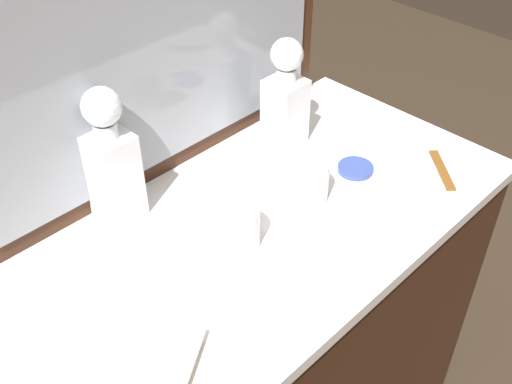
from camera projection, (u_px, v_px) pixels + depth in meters
name	position (u px, v px, depth m)	size (l,w,h in m)	color
dresser	(256.00, 354.00, 1.52)	(1.12, 0.57, 0.87)	#381E11
dresser_mirror	(155.00, 22.00, 1.18)	(0.91, 0.03, 0.68)	#381E11
crystal_decanter_front	(112.00, 167.00, 1.20)	(0.08, 0.08, 0.29)	white
crystal_decanter_center	(285.00, 103.00, 1.40)	(0.08, 0.08, 0.26)	white
crystal_tumbler_rear	(237.00, 229.00, 1.17)	(0.09, 0.09, 0.09)	white
crystal_tumbler_far_left	(308.00, 183.00, 1.28)	(0.08, 0.08, 0.09)	white
silver_brush_far_right	(173.00, 372.00, 0.96)	(0.17, 0.14, 0.02)	#B7A88C
porcelain_dish	(355.00, 169.00, 1.38)	(0.08, 0.08, 0.01)	#33478C
tortoiseshell_comb	(442.00, 170.00, 1.38)	(0.11, 0.12, 0.01)	brown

